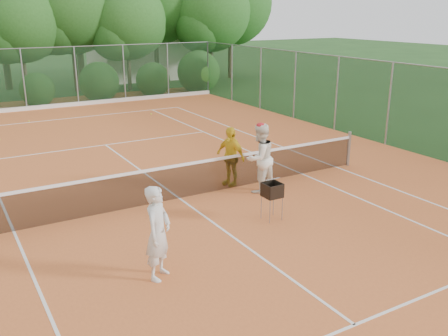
# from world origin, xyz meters

# --- Properties ---
(ground) EXTENTS (120.00, 120.00, 0.00)m
(ground) POSITION_xyz_m (0.00, 0.00, 0.00)
(ground) COLOR #1D4317
(ground) RESTS_ON ground
(clay_court) EXTENTS (18.00, 36.00, 0.02)m
(clay_court) POSITION_xyz_m (0.00, 0.00, 0.01)
(clay_court) COLOR orange
(clay_court) RESTS_ON ground
(club_building) EXTENTS (8.00, 5.00, 3.00)m
(club_building) POSITION_xyz_m (9.00, 24.00, 1.50)
(club_building) COLOR beige
(club_building) RESTS_ON ground
(tennis_net) EXTENTS (11.97, 0.10, 1.10)m
(tennis_net) POSITION_xyz_m (0.00, 0.00, 0.53)
(tennis_net) COLOR gray
(tennis_net) RESTS_ON clay_court
(player_white) EXTENTS (0.77, 0.76, 1.79)m
(player_white) POSITION_xyz_m (-2.06, -3.46, 0.92)
(player_white) COLOR silver
(player_white) RESTS_ON clay_court
(player_center_grp) EXTENTS (1.06, 0.90, 1.92)m
(player_center_grp) POSITION_xyz_m (2.13, -0.56, 0.97)
(player_center_grp) COLOR white
(player_center_grp) RESTS_ON clay_court
(player_yellow) EXTENTS (0.68, 1.06, 1.68)m
(player_yellow) POSITION_xyz_m (1.73, 0.30, 0.86)
(player_yellow) COLOR gold
(player_yellow) RESTS_ON clay_court
(ball_hopper) EXTENTS (0.40, 0.40, 0.91)m
(ball_hopper) POSITION_xyz_m (1.30, -2.31, 0.74)
(ball_hopper) COLOR gray
(ball_hopper) RESTS_ON clay_court
(stray_ball_a) EXTENTS (0.07, 0.07, 0.07)m
(stray_ball_a) POSITION_xyz_m (-3.29, 9.10, 0.05)
(stray_ball_a) COLOR gold
(stray_ball_a) RESTS_ON clay_court
(stray_ball_b) EXTENTS (0.07, 0.07, 0.07)m
(stray_ball_b) POSITION_xyz_m (-1.71, 12.04, 0.05)
(stray_ball_b) COLOR gold
(stray_ball_b) RESTS_ON clay_court
(stray_ball_c) EXTENTS (0.07, 0.07, 0.07)m
(stray_ball_c) POSITION_xyz_m (3.62, 10.80, 0.05)
(stray_ball_c) COLOR #CCEE37
(stray_ball_c) RESTS_ON clay_court
(court_markings) EXTENTS (11.03, 23.83, 0.01)m
(court_markings) POSITION_xyz_m (0.00, 0.00, 0.02)
(court_markings) COLOR white
(court_markings) RESTS_ON clay_court
(fence_back) EXTENTS (18.07, 0.07, 3.00)m
(fence_back) POSITION_xyz_m (0.00, 15.00, 1.52)
(fence_back) COLOR #19381E
(fence_back) RESTS_ON clay_court
(tropical_treeline) EXTENTS (32.10, 8.49, 15.03)m
(tropical_treeline) POSITION_xyz_m (1.43, 20.22, 5.11)
(tropical_treeline) COLOR brown
(tropical_treeline) RESTS_ON ground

